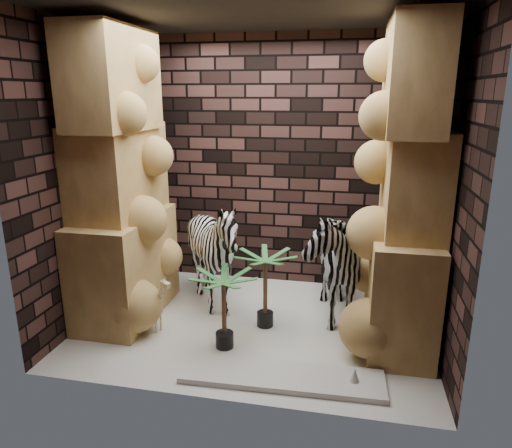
% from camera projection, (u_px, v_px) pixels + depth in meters
% --- Properties ---
extents(floor, '(3.50, 3.50, 0.00)m').
position_uv_depth(floor, '(254.00, 325.00, 4.82)').
color(floor, silver).
rests_on(floor, ground).
extents(ceiling, '(3.50, 3.50, 0.00)m').
position_uv_depth(ceiling, '(253.00, 13.00, 4.00)').
color(ceiling, black).
rests_on(ceiling, ground).
extents(wall_back, '(3.50, 0.00, 3.50)m').
position_uv_depth(wall_back, '(275.00, 164.00, 5.59)').
color(wall_back, black).
rests_on(wall_back, ground).
extents(wall_front, '(3.50, 0.00, 3.50)m').
position_uv_depth(wall_front, '(217.00, 216.00, 3.24)').
color(wall_front, black).
rests_on(wall_front, ground).
extents(wall_left, '(0.00, 3.00, 3.00)m').
position_uv_depth(wall_left, '(87.00, 177.00, 4.75)').
color(wall_left, black).
rests_on(wall_left, ground).
extents(wall_right, '(0.00, 3.00, 3.00)m').
position_uv_depth(wall_right, '(448.00, 191.00, 4.07)').
color(wall_right, black).
rests_on(wall_right, ground).
extents(rock_pillar_left, '(0.68, 1.30, 3.00)m').
position_uv_depth(rock_pillar_left, '(118.00, 178.00, 4.68)').
color(rock_pillar_left, tan).
rests_on(rock_pillar_left, floor).
extents(rock_pillar_right, '(0.58, 1.25, 3.00)m').
position_uv_depth(rock_pillar_right, '(408.00, 189.00, 4.14)').
color(rock_pillar_right, tan).
rests_on(rock_pillar_right, floor).
extents(zebra_right, '(0.94, 1.39, 1.51)m').
position_uv_depth(zebra_right, '(327.00, 249.00, 4.84)').
color(zebra_right, white).
rests_on(zebra_right, floor).
extents(zebra_left, '(1.25, 1.45, 1.17)m').
position_uv_depth(zebra_left, '(214.00, 259.00, 5.04)').
color(zebra_left, white).
rests_on(zebra_left, floor).
extents(giraffe_toy, '(0.34, 0.23, 0.63)m').
position_uv_depth(giraffe_toy, '(152.00, 301.00, 4.65)').
color(giraffe_toy, beige).
rests_on(giraffe_toy, floor).
extents(palm_front, '(0.36, 0.36, 0.81)m').
position_uv_depth(palm_front, '(265.00, 289.00, 4.70)').
color(palm_front, '#296D2D').
rests_on(palm_front, floor).
extents(palm_back, '(0.36, 0.36, 0.76)m').
position_uv_depth(palm_back, '(224.00, 311.00, 4.30)').
color(palm_back, '#296D2D').
rests_on(palm_back, floor).
extents(surfboard, '(1.72, 0.48, 0.05)m').
position_uv_depth(surfboard, '(282.00, 377.00, 3.90)').
color(surfboard, silver).
rests_on(surfboard, floor).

